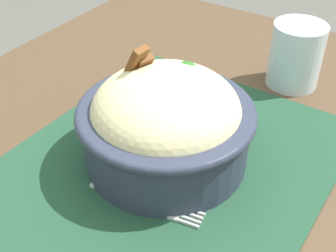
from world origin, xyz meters
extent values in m
cube|color=#4C3826|center=(0.00, 0.00, 0.73)|extent=(1.03, 0.76, 0.02)
cylinder|color=#412F20|center=(-0.45, -0.32, 0.36)|extent=(0.04, 0.04, 0.72)
cube|color=#1E422D|center=(-0.03, 0.01, 0.74)|extent=(0.44, 0.36, 0.00)
cylinder|color=#2D3347|center=(-0.04, 0.00, 0.78)|extent=(0.19, 0.19, 0.07)
torus|color=#2D3347|center=(-0.04, 0.00, 0.81)|extent=(0.21, 0.21, 0.01)
ellipsoid|color=beige|center=(-0.04, 0.00, 0.81)|extent=(0.20, 0.20, 0.09)
sphere|color=#2A6525|center=(-0.09, 0.00, 0.84)|extent=(0.03, 0.03, 0.03)
sphere|color=#2A6525|center=(-0.06, 0.03, 0.84)|extent=(0.03, 0.03, 0.03)
sphere|color=#2A6525|center=(-0.04, -0.02, 0.84)|extent=(0.03, 0.03, 0.03)
cylinder|color=orange|center=(-0.03, 0.01, 0.84)|extent=(0.03, 0.02, 0.01)
cylinder|color=orange|center=(-0.02, 0.03, 0.84)|extent=(0.03, 0.03, 0.01)
cylinder|color=orange|center=(-0.09, -0.03, 0.84)|extent=(0.03, 0.03, 0.01)
cube|color=brown|center=(-0.06, -0.05, 0.85)|extent=(0.03, 0.04, 0.04)
cube|color=brown|center=(-0.05, -0.05, 0.85)|extent=(0.02, 0.04, 0.06)
cube|color=silver|center=(0.04, -0.01, 0.75)|extent=(0.02, 0.07, 0.00)
cube|color=silver|center=(0.03, 0.03, 0.75)|extent=(0.01, 0.01, 0.00)
cube|color=silver|center=(0.03, 0.05, 0.75)|extent=(0.03, 0.03, 0.00)
cube|color=silver|center=(0.03, 0.08, 0.75)|extent=(0.01, 0.02, 0.00)
cube|color=silver|center=(0.03, 0.08, 0.75)|extent=(0.01, 0.02, 0.00)
cube|color=silver|center=(0.02, 0.07, 0.75)|extent=(0.01, 0.02, 0.00)
cube|color=silver|center=(0.01, 0.07, 0.75)|extent=(0.01, 0.02, 0.00)
cylinder|color=silver|center=(-0.30, 0.06, 0.79)|extent=(0.08, 0.08, 0.10)
cylinder|color=silver|center=(-0.30, 0.06, 0.76)|extent=(0.07, 0.07, 0.03)
camera|label=1|loc=(0.30, 0.22, 1.10)|focal=47.09mm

